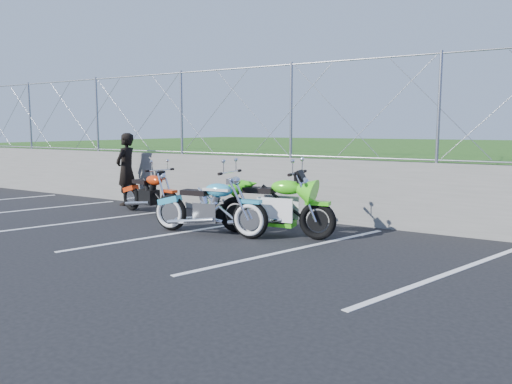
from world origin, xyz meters
The scene contains 9 objects.
ground centered at (0.00, 0.00, 0.00)m, with size 90.00×90.00×0.00m, color black.
retaining_wall centered at (0.00, 3.50, 0.65)m, with size 30.00×0.22×1.30m, color #63635E.
grass_field centered at (0.00, 13.50, 0.65)m, with size 30.00×20.00×1.30m, color #204913.
chain_link_fence centered at (0.00, 3.50, 2.30)m, with size 28.00×0.03×2.00m.
parking_lines centered at (1.20, 1.00, 0.00)m, with size 18.29×4.31×0.01m.
cruiser_turquoise centered at (0.57, 1.20, 0.47)m, with size 2.36×0.74×1.17m.
naked_orange centered at (-1.89, 2.24, 0.44)m, with size 2.06×0.70×1.03m.
sportbike_green centered at (1.66, 1.73, 0.50)m, with size 2.25×0.80×1.17m.
person_standing centered at (-3.37, 2.95, 0.91)m, with size 0.66×0.43×1.81m, color black.
Camera 1 is at (5.98, -5.95, 1.93)m, focal length 35.00 mm.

